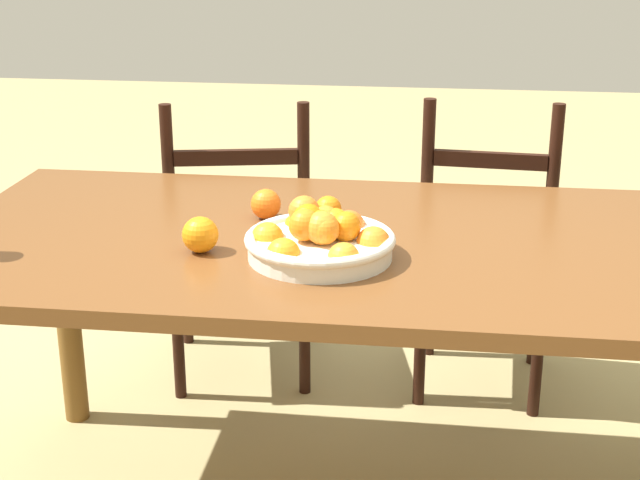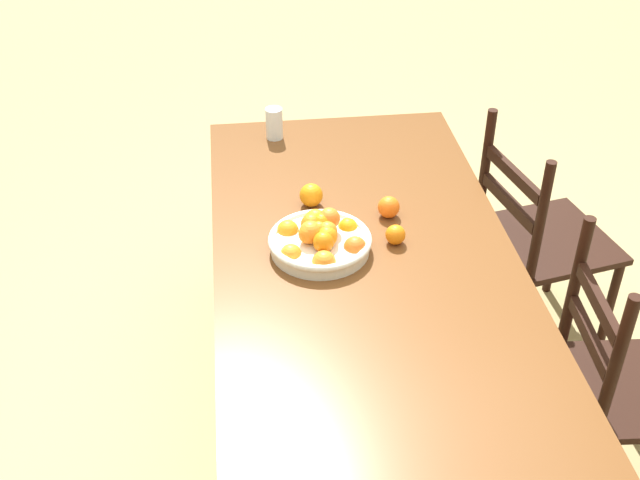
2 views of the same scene
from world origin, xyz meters
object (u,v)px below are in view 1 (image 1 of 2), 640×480
at_px(fruit_bowl, 320,239).
at_px(orange_loose_0, 200,235).
at_px(orange_loose_1, 266,204).
at_px(orange_loose_2, 328,209).
at_px(chair_near_window, 485,258).
at_px(chair_by_cabinet, 240,246).
at_px(dining_table, 374,272).

bearing_deg(fruit_bowl, orange_loose_0, 179.55).
relative_size(orange_loose_1, orange_loose_2, 1.14).
bearing_deg(orange_loose_0, fruit_bowl, -0.45).
bearing_deg(fruit_bowl, chair_near_window, 65.55).
xyz_separation_m(fruit_bowl, orange_loose_0, (-0.26, 0.00, -0.00)).
height_order(chair_by_cabinet, orange_loose_1, chair_by_cabinet).
height_order(chair_near_window, fruit_bowl, chair_near_window).
height_order(chair_near_window, chair_by_cabinet, chair_near_window).
relative_size(dining_table, orange_loose_1, 27.49).
bearing_deg(chair_near_window, orange_loose_2, 61.31).
height_order(chair_by_cabinet, orange_loose_2, chair_by_cabinet).
height_order(chair_near_window, orange_loose_2, chair_near_window).
bearing_deg(orange_loose_0, orange_loose_2, 43.66).
distance_m(chair_near_window, fruit_bowl, 1.02).
height_order(dining_table, chair_near_window, chair_near_window).
relative_size(chair_by_cabinet, orange_loose_0, 11.83).
bearing_deg(chair_by_cabinet, chair_near_window, 167.44).
bearing_deg(orange_loose_1, chair_near_window, 48.13).
bearing_deg(chair_by_cabinet, dining_table, 111.16).
relative_size(dining_table, orange_loose_0, 25.23).
bearing_deg(dining_table, chair_near_window, 68.43).
distance_m(dining_table, orange_loose_1, 0.31).
bearing_deg(fruit_bowl, orange_loose_1, 123.40).
bearing_deg(orange_loose_2, dining_table, -40.92).
bearing_deg(orange_loose_0, dining_table, 20.26).
bearing_deg(chair_by_cabinet, fruit_bowl, 101.36).
xyz_separation_m(orange_loose_1, orange_loose_2, (0.15, -0.01, -0.00)).
xyz_separation_m(chair_by_cabinet, orange_loose_1, (0.21, -0.64, 0.35)).
distance_m(dining_table, chair_by_cabinet, 0.92).
xyz_separation_m(orange_loose_0, orange_loose_1, (0.10, 0.25, -0.00)).
xyz_separation_m(dining_table, orange_loose_0, (-0.37, -0.14, 0.12)).
distance_m(chair_near_window, orange_loose_1, 0.91).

